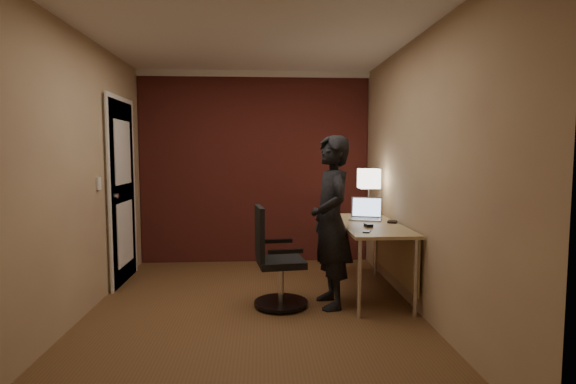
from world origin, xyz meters
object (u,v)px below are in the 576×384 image
object	(u,v)px
phone	(367,232)
office_chair	(275,264)
laptop	(366,213)
wallet	(392,222)
desk	(376,235)
desk_lamp	(369,179)
mouse	(368,225)
person	(331,222)

from	to	relation	value
phone	office_chair	bearing A→B (deg)	-168.93
laptop	wallet	world-z (taller)	laptop
desk	office_chair	xyz separation A→B (m)	(-1.05, -0.36, -0.19)
desk_lamp	mouse	size ratio (longest dim) A/B	5.35
person	laptop	bearing A→B (deg)	135.04
phone	office_chair	world-z (taller)	office_chair
laptop	phone	bearing A→B (deg)	-102.67
wallet	phone	bearing A→B (deg)	-127.14
phone	desk	bearing A→B (deg)	87.66
laptop	wallet	xyz separation A→B (m)	(0.21, -0.27, -0.05)
office_chair	wallet	bearing A→B (deg)	16.64
desk	wallet	world-z (taller)	wallet
phone	wallet	size ratio (longest dim) A/B	1.05
laptop	office_chair	size ratio (longest dim) A/B	0.42
laptop	desk_lamp	bearing A→B (deg)	71.12
laptop	wallet	size ratio (longest dim) A/B	3.59
mouse	office_chair	bearing A→B (deg)	178.21
phone	office_chair	distance (m)	0.90
phone	wallet	bearing A→B (deg)	74.01
laptop	phone	distance (m)	0.80
laptop	mouse	xyz separation A→B (m)	(-0.09, -0.50, -0.05)
phone	person	distance (m)	0.35
mouse	person	bearing A→B (deg)	-172.38
desk	office_chair	size ratio (longest dim) A/B	1.61
desk_lamp	person	bearing A→B (deg)	-122.61
mouse	desk_lamp	bearing A→B (deg)	66.79
wallet	office_chair	world-z (taller)	office_chair
desk	desk_lamp	bearing A→B (deg)	85.27
desk	phone	world-z (taller)	phone
desk_lamp	wallet	distance (m)	0.68
mouse	person	distance (m)	0.41
office_chair	person	xyz separation A→B (m)	(0.53, 0.01, 0.39)
desk_lamp	phone	bearing A→B (deg)	-104.28
wallet	person	bearing A→B (deg)	-152.67
desk	laptop	xyz separation A→B (m)	(-0.05, 0.27, 0.19)
laptop	desk	bearing A→B (deg)	-80.29
wallet	person	distance (m)	0.78
person	desk_lamp	bearing A→B (deg)	139.89
desk_lamp	office_chair	world-z (taller)	desk_lamp
phone	office_chair	size ratio (longest dim) A/B	0.12
desk_lamp	laptop	world-z (taller)	desk_lamp
desk_lamp	phone	size ratio (longest dim) A/B	4.65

